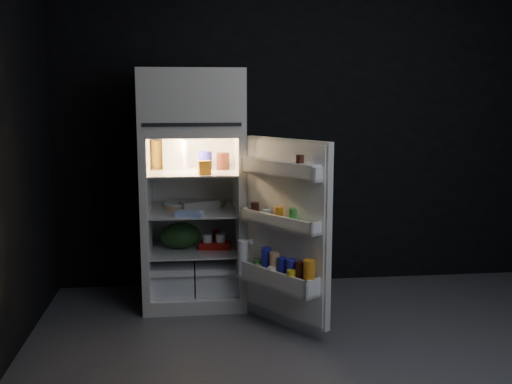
{
  "coord_description": "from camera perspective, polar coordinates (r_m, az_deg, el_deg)",
  "views": [
    {
      "loc": [
        -0.92,
        -3.23,
        1.61
      ],
      "look_at": [
        -0.44,
        1.0,
        0.9
      ],
      "focal_mm": 42.0,
      "sensor_mm": 36.0,
      "label": 1
    }
  ],
  "objects": [
    {
      "name": "floor",
      "position": [
        3.72,
        8.8,
        -16.27
      ],
      "size": [
        4.0,
        3.4,
        0.0
      ],
      "primitive_type": "cube",
      "color": "#56565B",
      "rests_on": "ground"
    },
    {
      "name": "wall_back",
      "position": [
        5.02,
        4.08,
        6.48
      ],
      "size": [
        4.0,
        0.0,
        2.7
      ],
      "primitive_type": "cube",
      "color": "black",
      "rests_on": "ground"
    },
    {
      "name": "produce_bag",
      "position": [
        4.65,
        -7.21,
        -4.12
      ],
      "size": [
        0.37,
        0.34,
        0.2
      ],
      "primitive_type": "ellipsoid",
      "rotation": [
        0.0,
        0.0,
        -0.26
      ],
      "color": "#193815",
      "rests_on": "refrigerator"
    },
    {
      "name": "small_can_red",
      "position": [
        4.83,
        -3.77,
        -4.18
      ],
      "size": [
        0.07,
        0.07,
        0.09
      ],
      "primitive_type": "cylinder",
      "rotation": [
        0.0,
        0.0,
        0.03
      ],
      "color": "#A9130E",
      "rests_on": "refrigerator"
    },
    {
      "name": "jam_jar",
      "position": [
        4.59,
        -3.16,
        2.96
      ],
      "size": [
        0.12,
        0.12,
        0.13
      ],
      "primitive_type": "cylinder",
      "rotation": [
        0.0,
        0.0,
        -0.22
      ],
      "color": "black",
      "rests_on": "refrigerator"
    },
    {
      "name": "pie",
      "position": [
        4.66,
        -6.87,
        -1.28
      ],
      "size": [
        0.36,
        0.36,
        0.04
      ],
      "primitive_type": "cylinder",
      "rotation": [
        0.0,
        0.0,
        -0.26
      ],
      "color": "tan",
      "rests_on": "refrigerator"
    },
    {
      "name": "amber_bottle",
      "position": [
        4.69,
        -9.46,
        3.53
      ],
      "size": [
        0.11,
        0.11,
        0.22
      ],
      "primitive_type": "cylinder",
      "rotation": [
        0.0,
        0.0,
        -0.35
      ],
      "color": "#B07A1C",
      "rests_on": "refrigerator"
    },
    {
      "name": "wrapped_pkg",
      "position": [
        4.75,
        -3.73,
        -0.97
      ],
      "size": [
        0.13,
        0.12,
        0.05
      ],
      "primitive_type": "cube",
      "rotation": [
        0.0,
        0.0,
        -0.24
      ],
      "color": "beige",
      "rests_on": "refrigerator"
    },
    {
      "name": "fridge_door",
      "position": [
        4.02,
        2.64,
        -3.91
      ],
      "size": [
        0.57,
        0.7,
        1.22
      ],
      "color": "silver",
      "rests_on": "ground"
    },
    {
      "name": "flat_package",
      "position": [
        4.34,
        -6.35,
        -2.06
      ],
      "size": [
        0.21,
        0.15,
        0.04
      ],
      "primitive_type": "cube",
      "rotation": [
        0.0,
        0.0,
        -0.27
      ],
      "color": "#97B8E9",
      "rests_on": "refrigerator"
    },
    {
      "name": "milk_jug",
      "position": [
        4.62,
        -7.66,
        3.62
      ],
      "size": [
        0.19,
        0.19,
        0.24
      ],
      "primitive_type": "cube",
      "rotation": [
        0.0,
        0.0,
        -0.25
      ],
      "color": "white",
      "rests_on": "refrigerator"
    },
    {
      "name": "small_carton",
      "position": [
        4.32,
        -4.92,
        2.33
      ],
      "size": [
        0.09,
        0.08,
        0.1
      ],
      "primitive_type": "cube",
      "rotation": [
        0.0,
        0.0,
        0.13
      ],
      "color": "orange",
      "rests_on": "refrigerator"
    },
    {
      "name": "refrigerator",
      "position": [
        4.6,
        -6.04,
        1.23
      ],
      "size": [
        0.76,
        0.71,
        1.78
      ],
      "color": "silver",
      "rests_on": "ground"
    },
    {
      "name": "mayo_jar",
      "position": [
        4.6,
        -4.85,
        3.02
      ],
      "size": [
        0.13,
        0.13,
        0.14
      ],
      "primitive_type": "cylinder",
      "rotation": [
        0.0,
        0.0,
        -0.32
      ],
      "color": "#1C1D9A",
      "rests_on": "refrigerator"
    },
    {
      "name": "small_can_silver",
      "position": [
        4.79,
        -3.06,
        -4.31
      ],
      "size": [
        0.08,
        0.08,
        0.09
      ],
      "primitive_type": "cylinder",
      "rotation": [
        0.0,
        0.0,
        0.13
      ],
      "color": "silver",
      "rests_on": "refrigerator"
    },
    {
      "name": "egg_carton",
      "position": [
        4.57,
        -5.39,
        -1.27
      ],
      "size": [
        0.31,
        0.21,
        0.07
      ],
      "primitive_type": "cube",
      "rotation": [
        0.0,
        0.0,
        0.38
      ],
      "color": "gray",
      "rests_on": "refrigerator"
    },
    {
      "name": "yogurt_tray",
      "position": [
        4.62,
        -3.91,
        -5.07
      ],
      "size": [
        0.26,
        0.16,
        0.05
      ],
      "primitive_type": "cube",
      "rotation": [
        0.0,
        0.0,
        -0.14
      ],
      "color": "#A9130E",
      "rests_on": "refrigerator"
    }
  ]
}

